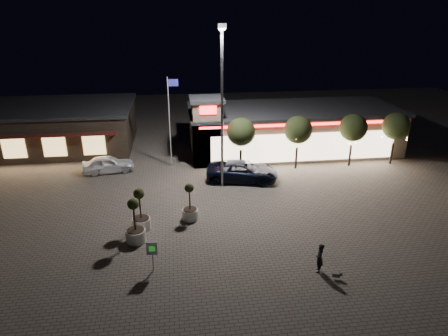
{
  "coord_description": "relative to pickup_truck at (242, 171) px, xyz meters",
  "views": [
    {
      "loc": [
        -1.59,
        -21.03,
        13.46
      ],
      "look_at": [
        1.89,
        6.0,
        2.39
      ],
      "focal_mm": 32.0,
      "sensor_mm": 36.0,
      "label": 1
    }
  ],
  "objects": [
    {
      "name": "pedestrian",
      "position": [
        2.04,
        -12.68,
        0.03
      ],
      "size": [
        0.6,
        0.72,
        1.7
      ],
      "primitive_type": "imported",
      "rotation": [
        0.0,
        0.0,
        -1.93
      ],
      "color": "black",
      "rests_on": "ground"
    },
    {
      "name": "flagpole",
      "position": [
        -5.71,
        4.06,
        3.93
      ],
      "size": [
        0.95,
        0.1,
        8.0
      ],
      "color": "white",
      "rests_on": "ground"
    },
    {
      "name": "valet_sign",
      "position": [
        -6.91,
        -11.43,
        0.44
      ],
      "size": [
        0.59,
        0.11,
        1.79
      ],
      "color": "gray",
      "rests_on": "ground"
    },
    {
      "name": "planter_left",
      "position": [
        -7.81,
        -6.92,
        0.08
      ],
      "size": [
        1.18,
        1.18,
        2.9
      ],
      "color": "silver",
      "rests_on": "ground"
    },
    {
      "name": "planter_mid",
      "position": [
        -8.05,
        -8.37,
        0.09
      ],
      "size": [
        1.2,
        1.2,
        2.94
      ],
      "color": "silver",
      "rests_on": "ground"
    },
    {
      "name": "string_tree_c",
      "position": [
        10.2,
        2.06,
        2.75
      ],
      "size": [
        2.42,
        2.42,
        4.79
      ],
      "color": "#332319",
      "rests_on": "ground"
    },
    {
      "name": "retail_building",
      "position": [
        5.7,
        6.87,
        1.4
      ],
      "size": [
        20.4,
        8.4,
        6.1
      ],
      "color": "gray",
      "rests_on": "ground"
    },
    {
      "name": "restaurant_building",
      "position": [
        -17.8,
        11.03,
        1.34
      ],
      "size": [
        16.4,
        11.0,
        4.3
      ],
      "color": "#382D23",
      "rests_on": "ground"
    },
    {
      "name": "white_sedan",
      "position": [
        -11.28,
        3.26,
        -0.07
      ],
      "size": [
        4.56,
        2.37,
        1.48
      ],
      "primitive_type": "imported",
      "rotation": [
        0.0,
        0.0,
        1.72
      ],
      "color": "white",
      "rests_on": "ground"
    },
    {
      "name": "planter_right",
      "position": [
        -4.62,
        -5.98,
        0.0
      ],
      "size": [
        1.08,
        1.08,
        2.65
      ],
      "color": "silver",
      "rests_on": "ground"
    },
    {
      "name": "ground",
      "position": [
        -3.8,
        -8.94,
        -0.81
      ],
      "size": [
        90.0,
        90.0,
        0.0
      ],
      "primitive_type": "plane",
      "color": "#625A4F",
      "rests_on": "ground"
    },
    {
      "name": "floodlight_pole",
      "position": [
        -1.8,
        -0.94,
        6.2
      ],
      "size": [
        0.6,
        0.4,
        12.38
      ],
      "color": "gray",
      "rests_on": "ground"
    },
    {
      "name": "pickup_truck",
      "position": [
        0.0,
        0.0,
        0.0
      ],
      "size": [
        6.32,
        3.93,
        1.63
      ],
      "primitive_type": "imported",
      "rotation": [
        0.0,
        0.0,
        1.35
      ],
      "color": "black",
      "rests_on": "ground"
    },
    {
      "name": "string_tree_a",
      "position": [
        0.2,
        2.06,
        2.75
      ],
      "size": [
        2.42,
        2.42,
        4.79
      ],
      "color": "#332319",
      "rests_on": "ground"
    },
    {
      "name": "dog",
      "position": [
        2.8,
        -13.48,
        -0.53
      ],
      "size": [
        0.53,
        0.29,
        0.28
      ],
      "color": "#59514C",
      "rests_on": "ground"
    },
    {
      "name": "string_tree_d",
      "position": [
        14.2,
        2.06,
        2.75
      ],
      "size": [
        2.42,
        2.42,
        4.79
      ],
      "color": "#332319",
      "rests_on": "ground"
    },
    {
      "name": "string_tree_b",
      "position": [
        5.2,
        2.06,
        2.75
      ],
      "size": [
        2.42,
        2.42,
        4.79
      ],
      "color": "#332319",
      "rests_on": "ground"
    }
  ]
}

